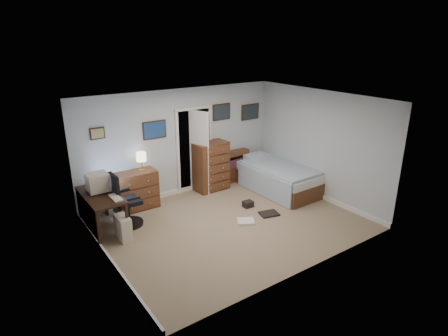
# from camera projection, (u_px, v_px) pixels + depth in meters

# --- Properties ---
(floor) EXTENTS (5.00, 4.00, 0.02)m
(floor) POSITION_uv_depth(u_px,v_px,m) (230.00, 224.00, 7.63)
(floor) COLOR gray
(floor) RESTS_ON ground
(computer_desk) EXTENTS (0.61, 1.33, 0.77)m
(computer_desk) POSITION_uv_depth(u_px,v_px,m) (96.00, 204.00, 7.12)
(computer_desk) COLOR black
(computer_desk) RESTS_ON floor
(crt_monitor) EXTENTS (0.40, 0.37, 0.37)m
(crt_monitor) POSITION_uv_depth(u_px,v_px,m) (98.00, 182.00, 7.18)
(crt_monitor) COLOR beige
(crt_monitor) RESTS_ON computer_desk
(keyboard) EXTENTS (0.15, 0.41, 0.02)m
(keyboard) POSITION_uv_depth(u_px,v_px,m) (116.00, 198.00, 6.93)
(keyboard) COLOR beige
(keyboard) RESTS_ON computer_desk
(pc_tower) EXTENTS (0.21, 0.43, 0.46)m
(pc_tower) POSITION_uv_depth(u_px,v_px,m) (123.00, 228.00, 6.97)
(pc_tower) COLOR beige
(pc_tower) RESTS_ON floor
(office_chair) EXTENTS (0.56, 0.56, 1.13)m
(office_chair) POSITION_uv_depth(u_px,v_px,m) (125.00, 206.00, 7.39)
(office_chair) COLOR black
(office_chair) RESTS_ON floor
(media_stack) EXTENTS (0.17, 0.17, 0.80)m
(media_stack) POSITION_uv_depth(u_px,v_px,m) (92.00, 209.00, 7.34)
(media_stack) COLOR maroon
(media_stack) RESTS_ON floor
(low_dresser) EXTENTS (0.96, 0.49, 0.84)m
(low_dresser) POSITION_uv_depth(u_px,v_px,m) (135.00, 190.00, 8.16)
(low_dresser) COLOR brown
(low_dresser) RESTS_ON floor
(table_lamp) EXTENTS (0.21, 0.21, 0.41)m
(table_lamp) POSITION_uv_depth(u_px,v_px,m) (141.00, 157.00, 8.03)
(table_lamp) COLOR gold
(table_lamp) RESTS_ON low_dresser
(doorway) EXTENTS (0.96, 1.12, 2.05)m
(doorway) POSITION_uv_depth(u_px,v_px,m) (188.00, 148.00, 9.24)
(doorway) COLOR black
(doorway) RESTS_ON floor
(tall_dresser) EXTENTS (0.85, 0.53, 1.20)m
(tall_dresser) POSITION_uv_depth(u_px,v_px,m) (211.00, 166.00, 9.14)
(tall_dresser) COLOR brown
(tall_dresser) RESTS_ON floor
(headboard_bookcase) EXTENTS (0.92, 0.28, 0.81)m
(headboard_bookcase) POSITION_uv_depth(u_px,v_px,m) (233.00, 166.00, 9.70)
(headboard_bookcase) COLOR brown
(headboard_bookcase) RESTS_ON floor
(bed) EXTENTS (1.20, 2.18, 0.71)m
(bed) POSITION_uv_depth(u_px,v_px,m) (277.00, 177.00, 9.19)
(bed) COLOR brown
(bed) RESTS_ON floor
(wall_posters) EXTENTS (4.38, 0.04, 0.60)m
(wall_posters) POSITION_uv_depth(u_px,v_px,m) (201.00, 119.00, 8.88)
(wall_posters) COLOR #331E11
(wall_posters) RESTS_ON floor
(floor_clutter) EXTENTS (1.08, 0.86, 0.14)m
(floor_clutter) POSITION_uv_depth(u_px,v_px,m) (254.00, 213.00, 8.00)
(floor_clutter) COLOR black
(floor_clutter) RESTS_ON floor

